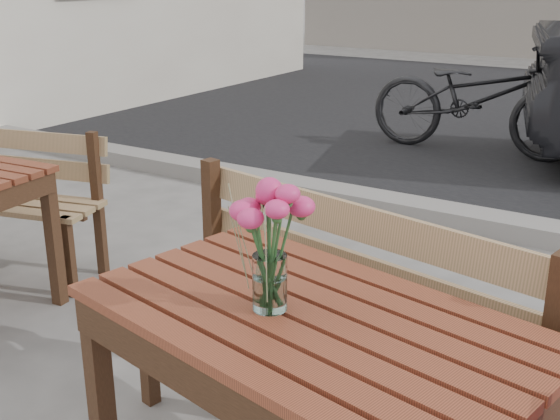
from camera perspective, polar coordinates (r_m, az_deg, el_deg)
name	(u,v)px	position (r m, az deg, el deg)	size (l,w,h in m)	color
main_table	(310,355)	(1.89, 2.43, -11.70)	(1.33, 0.94, 0.75)	#5B2A18
main_bench	(334,304)	(2.31, 4.41, -7.60)	(1.55, 0.72, 0.93)	olive
main_vase	(269,229)	(1.77, -0.86, -1.58)	(0.19, 0.19, 0.36)	white
bicycle	(476,98)	(6.57, 15.67, 8.79)	(0.67, 1.92, 1.01)	black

